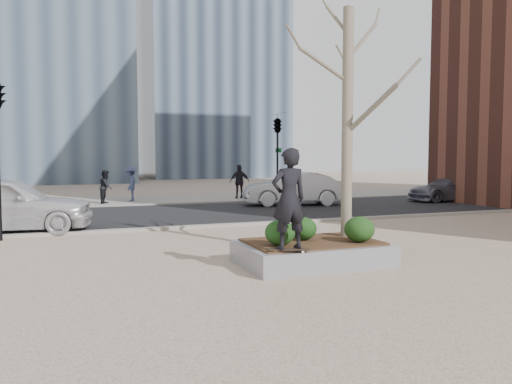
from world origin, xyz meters
name	(u,v)px	position (x,y,z in m)	size (l,w,h in m)	color
ground	(268,267)	(0.00, 0.00, 0.00)	(120.00, 120.00, 0.00)	tan
street	(171,214)	(0.00, 10.00, 0.01)	(60.00, 8.00, 0.02)	black
far_sidewalk	(145,200)	(0.00, 17.00, 0.01)	(60.00, 6.00, 0.02)	gray
planter	(312,253)	(1.00, 0.00, 0.23)	(3.00, 2.00, 0.45)	gray
planter_mulch	(312,242)	(1.00, 0.00, 0.47)	(2.70, 1.70, 0.04)	#382314
sycamore_tree	(348,86)	(2.00, 0.30, 3.79)	(2.80, 2.80, 6.60)	gray
shrub_left	(280,233)	(0.14, -0.27, 0.75)	(0.60, 0.60, 0.51)	black
shrub_middle	(303,229)	(0.87, 0.16, 0.73)	(0.57, 0.57, 0.49)	#193912
shrub_right	(359,229)	(1.84, -0.48, 0.76)	(0.62, 0.62, 0.53)	black
skateboard	(289,251)	(0.08, -0.83, 0.49)	(0.78, 0.20, 0.07)	black
skateboarder	(289,199)	(0.08, -0.83, 1.47)	(0.69, 0.45, 1.89)	black
police_car	(5,204)	(-5.50, 7.00, 0.86)	(1.98, 4.93, 1.68)	silver
car_silver	(294,189)	(6.06, 11.66, 0.79)	(1.62, 4.65, 1.53)	#9A9CA2
car_third	(450,189)	(14.37, 10.76, 0.66)	(1.78, 4.39, 1.27)	slate
pedestrian_a	(106,187)	(-2.03, 15.63, 0.82)	(0.78, 0.61, 1.60)	black
pedestrian_b	(131,184)	(-0.77, 16.45, 0.91)	(1.14, 0.66, 1.77)	#3A456A
pedestrian_c	(240,182)	(4.93, 16.11, 0.93)	(1.06, 0.44, 1.81)	black
traffic_light_far	(277,157)	(6.50, 14.60, 2.25)	(0.60, 2.48, 4.50)	black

